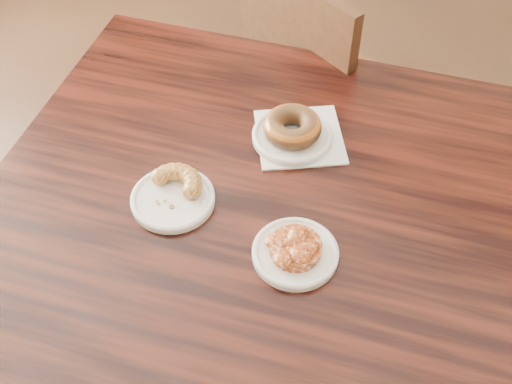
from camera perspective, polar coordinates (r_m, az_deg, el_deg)
The scene contains 10 objects.
floor at distance 1.93m, azimuth 6.60°, elevation -12.27°, with size 5.00×5.00×0.00m, color black.
cafe_table at distance 1.52m, azimuth -0.84°, elevation -10.16°, with size 1.00×1.00×0.75m, color black.
chair_far at distance 1.90m, azimuth 6.96°, elevation 8.39°, with size 0.43×0.43×0.90m, color black, non-canonical shape.
napkin at distance 1.34m, azimuth 3.90°, elevation 4.92°, with size 0.17×0.17×0.00m, color white.
plate_donut at distance 1.33m, azimuth 3.20°, elevation 4.98°, with size 0.16×0.16×0.01m, color white.
plate_cruller at distance 1.22m, azimuth -7.39°, elevation -0.64°, with size 0.16×0.16×0.01m, color white.
plate_fritter at distance 1.14m, azimuth 3.51°, elevation -5.46°, with size 0.15×0.15×0.01m, color white.
glazed_donut at distance 1.31m, azimuth 3.25°, elevation 5.83°, with size 0.12×0.12×0.04m, color #9B4416.
apple_fritter at distance 1.12m, azimuth 3.56°, elevation -4.84°, with size 0.13×0.13×0.03m, color #451907, non-canonical shape.
cruller_fragment at distance 1.21m, azimuth -7.50°, elevation 0.04°, with size 0.12×0.12×0.03m, color brown, non-canonical shape.
Camera 1 is at (0.25, -0.90, 1.68)m, focal length 45.00 mm.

